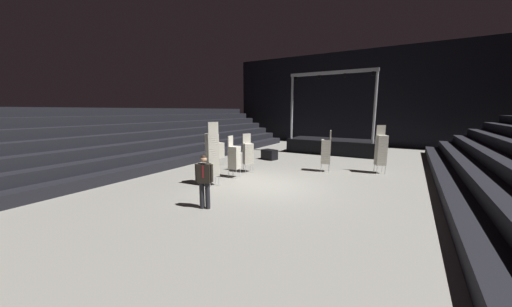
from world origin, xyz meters
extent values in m
cube|color=gray|center=(0.00, 0.00, -0.05)|extent=(22.00, 30.00, 0.10)
cube|color=black|center=(0.00, 15.00, 4.00)|extent=(22.00, 0.30, 8.00)
cube|color=black|center=(-6.12, 1.00, 0.23)|extent=(0.75, 24.00, 0.45)
cube|color=black|center=(-6.88, 1.00, 0.68)|extent=(0.75, 24.00, 0.45)
cube|color=black|center=(-7.62, 1.00, 1.12)|extent=(0.75, 24.00, 0.45)
cube|color=black|center=(-8.38, 1.00, 1.57)|extent=(0.75, 24.00, 0.45)
cube|color=black|center=(-9.12, 1.00, 2.02)|extent=(0.75, 24.00, 0.45)
cube|color=black|center=(-9.88, 1.00, 2.48)|extent=(0.75, 24.00, 0.45)
cube|color=black|center=(-10.62, 1.00, 2.93)|extent=(0.75, 24.00, 0.45)
cube|color=black|center=(6.12, 1.00, 0.23)|extent=(0.75, 24.00, 0.45)
cube|color=black|center=(6.88, 1.00, 0.68)|extent=(0.75, 24.00, 0.45)
cube|color=black|center=(0.00, 9.61, 0.48)|extent=(5.96, 2.71, 0.96)
cylinder|color=#9EA0A8|center=(-2.73, 8.50, 3.19)|extent=(0.16, 0.16, 4.46)
cylinder|color=#9EA0A8|center=(2.73, 8.50, 3.19)|extent=(0.16, 0.16, 4.46)
cube|color=#9EA0A8|center=(0.00, 8.50, 5.42)|extent=(5.66, 0.20, 0.20)
cylinder|color=black|center=(-2.48, 8.50, 5.20)|extent=(0.18, 0.18, 0.22)
cylinder|color=black|center=(-0.83, 8.50, 5.20)|extent=(0.18, 0.18, 0.22)
cylinder|color=black|center=(0.83, 8.50, 5.20)|extent=(0.18, 0.18, 0.22)
cylinder|color=black|center=(2.48, 8.50, 5.20)|extent=(0.18, 0.18, 0.22)
cylinder|color=black|center=(-0.52, -3.28, 0.41)|extent=(0.15, 0.15, 0.83)
cylinder|color=black|center=(-0.69, -3.35, 0.41)|extent=(0.15, 0.15, 0.83)
cube|color=silver|center=(-0.58, -3.37, 1.12)|extent=(0.20, 0.16, 0.59)
cube|color=black|center=(-0.60, -3.32, 1.12)|extent=(0.46, 0.37, 0.59)
cube|color=maroon|center=(-0.56, -3.42, 1.19)|extent=(0.06, 0.03, 0.37)
cylinder|color=black|center=(-0.39, -3.23, 1.13)|extent=(0.13, 0.13, 0.54)
cylinder|color=black|center=(-0.82, -3.41, 1.13)|extent=(0.13, 0.13, 0.54)
sphere|color=tan|center=(-0.60, -3.32, 1.55)|extent=(0.19, 0.19, 0.19)
sphere|color=black|center=(-0.60, -3.32, 1.60)|extent=(0.16, 0.16, 0.16)
cylinder|color=#B2B5BA|center=(-1.79, 1.53, 0.20)|extent=(0.02, 0.02, 0.40)
cylinder|color=#B2B5BA|center=(-2.03, 1.23, 0.20)|extent=(0.02, 0.02, 0.40)
cylinder|color=#B2B5BA|center=(-2.08, 1.77, 0.20)|extent=(0.02, 0.02, 0.40)
cylinder|color=#B2B5BA|center=(-2.32, 1.47, 0.20)|extent=(0.02, 0.02, 0.40)
cube|color=#B7B2A3|center=(-2.05, 1.50, 0.44)|extent=(0.62, 0.62, 0.08)
cube|color=#B7B2A3|center=(-2.05, 1.50, 0.53)|extent=(0.62, 0.62, 0.08)
cube|color=#B7B2A3|center=(-2.05, 1.50, 0.61)|extent=(0.62, 0.62, 0.08)
cube|color=#B7B2A3|center=(-2.05, 1.50, 0.70)|extent=(0.62, 0.62, 0.08)
cube|color=#B7B2A3|center=(-2.05, 1.50, 0.78)|extent=(0.62, 0.62, 0.08)
cube|color=#B7B2A3|center=(-2.05, 1.50, 0.87)|extent=(0.62, 0.62, 0.08)
cube|color=#B7B2A3|center=(-2.05, 1.50, 0.95)|extent=(0.62, 0.62, 0.08)
cube|color=#B7B2A3|center=(-2.05, 1.50, 1.04)|extent=(0.62, 0.62, 0.08)
cube|color=#B7B2A3|center=(-2.05, 1.50, 1.12)|extent=(0.62, 0.62, 0.08)
cube|color=#B7B2A3|center=(-2.05, 1.50, 1.21)|extent=(0.62, 0.62, 0.08)
cube|color=#B7B2A3|center=(-2.05, 1.50, 1.29)|extent=(0.62, 0.62, 0.08)
cube|color=#B7B2A3|center=(-2.05, 1.50, 1.38)|extent=(0.62, 0.62, 0.08)
cube|color=#B7B2A3|center=(-2.20, 1.62, 1.65)|extent=(0.30, 0.34, 0.46)
cylinder|color=#B2B5BA|center=(1.07, 3.29, 0.20)|extent=(0.02, 0.02, 0.40)
cylinder|color=#B2B5BA|center=(0.96, 3.66, 0.20)|extent=(0.02, 0.02, 0.40)
cylinder|color=#B2B5BA|center=(1.43, 3.40, 0.20)|extent=(0.02, 0.02, 0.40)
cylinder|color=#B2B5BA|center=(1.32, 3.77, 0.20)|extent=(0.02, 0.02, 0.40)
cube|color=#B7B2A3|center=(1.19, 3.53, 0.44)|extent=(0.55, 0.55, 0.08)
cube|color=#B7B2A3|center=(1.19, 3.53, 0.53)|extent=(0.55, 0.55, 0.08)
cube|color=#B7B2A3|center=(1.19, 3.53, 0.61)|extent=(0.55, 0.55, 0.08)
cube|color=#B7B2A3|center=(1.19, 3.53, 0.70)|extent=(0.55, 0.55, 0.08)
cube|color=#B7B2A3|center=(1.19, 3.53, 0.78)|extent=(0.55, 0.55, 0.08)
cube|color=#B7B2A3|center=(1.19, 3.53, 0.87)|extent=(0.55, 0.55, 0.08)
cube|color=#B7B2A3|center=(1.19, 3.53, 0.95)|extent=(0.55, 0.55, 0.08)
cube|color=#B7B2A3|center=(1.19, 3.53, 1.04)|extent=(0.55, 0.55, 0.08)
cube|color=#B7B2A3|center=(1.19, 3.53, 1.12)|extent=(0.55, 0.55, 0.08)
cube|color=#B7B2A3|center=(1.19, 3.53, 1.21)|extent=(0.55, 0.55, 0.08)
cube|color=#B7B2A3|center=(1.19, 3.53, 1.29)|extent=(0.55, 0.55, 0.08)
cube|color=#B7B2A3|center=(1.19, 3.53, 1.38)|extent=(0.55, 0.55, 0.08)
cube|color=#B7B2A3|center=(1.19, 3.53, 1.46)|extent=(0.55, 0.55, 0.08)
cube|color=#B7B2A3|center=(1.19, 3.53, 1.55)|extent=(0.55, 0.55, 0.08)
cube|color=#B7B2A3|center=(1.38, 3.59, 1.82)|extent=(0.16, 0.40, 0.46)
cylinder|color=#B2B5BA|center=(-1.85, 0.50, 0.20)|extent=(0.02, 0.02, 0.40)
cylinder|color=#B2B5BA|center=(-1.81, 0.12, 0.20)|extent=(0.02, 0.02, 0.40)
cylinder|color=#B2B5BA|center=(-2.23, 0.46, 0.20)|extent=(0.02, 0.02, 0.40)
cylinder|color=#B2B5BA|center=(-2.19, 0.08, 0.20)|extent=(0.02, 0.02, 0.40)
cube|color=#B7B2A3|center=(-2.02, 0.29, 0.44)|extent=(0.48, 0.48, 0.08)
cube|color=#B7B2A3|center=(-2.02, 0.29, 0.53)|extent=(0.48, 0.48, 0.08)
cube|color=#B7B2A3|center=(-2.02, 0.29, 0.61)|extent=(0.48, 0.48, 0.08)
cube|color=#B7B2A3|center=(-2.02, 0.29, 0.70)|extent=(0.48, 0.48, 0.08)
cube|color=#B7B2A3|center=(-2.02, 0.29, 0.78)|extent=(0.48, 0.48, 0.08)
cube|color=#B7B2A3|center=(-2.02, 0.29, 0.87)|extent=(0.48, 0.48, 0.08)
cube|color=#B7B2A3|center=(-2.02, 0.29, 0.95)|extent=(0.48, 0.48, 0.08)
cube|color=#B7B2A3|center=(-2.02, 0.29, 1.04)|extent=(0.48, 0.48, 0.08)
cube|color=#B7B2A3|center=(-2.02, 0.29, 1.12)|extent=(0.48, 0.48, 0.08)
cube|color=#B7B2A3|center=(-2.02, 0.29, 1.21)|extent=(0.48, 0.48, 0.08)
cube|color=#B7B2A3|center=(-2.02, 0.29, 1.29)|extent=(0.48, 0.48, 0.08)
cube|color=#B7B2A3|center=(-2.02, 0.29, 1.38)|extent=(0.48, 0.48, 0.08)
cube|color=#B7B2A3|center=(-2.21, 0.27, 1.65)|extent=(0.09, 0.41, 0.46)
cylinder|color=#B2B5BA|center=(3.83, 4.39, 0.20)|extent=(0.02, 0.02, 0.40)
cylinder|color=#B2B5BA|center=(3.49, 4.23, 0.20)|extent=(0.02, 0.02, 0.40)
cylinder|color=#B2B5BA|center=(3.66, 4.73, 0.20)|extent=(0.02, 0.02, 0.40)
cylinder|color=#B2B5BA|center=(3.32, 4.57, 0.20)|extent=(0.02, 0.02, 0.40)
cube|color=#B7B2A3|center=(3.58, 4.48, 0.44)|extent=(0.59, 0.59, 0.08)
cube|color=#B7B2A3|center=(3.58, 4.48, 0.53)|extent=(0.59, 0.59, 0.08)
cube|color=#B7B2A3|center=(3.58, 4.48, 0.61)|extent=(0.59, 0.59, 0.08)
cube|color=#B7B2A3|center=(3.58, 4.48, 0.70)|extent=(0.59, 0.59, 0.08)
cube|color=#B7B2A3|center=(3.58, 4.48, 0.78)|extent=(0.59, 0.59, 0.08)
cube|color=#B7B2A3|center=(3.58, 4.48, 0.87)|extent=(0.59, 0.59, 0.08)
cube|color=#B7B2A3|center=(3.58, 4.48, 0.95)|extent=(0.59, 0.59, 0.08)
cube|color=#B7B2A3|center=(3.58, 4.48, 1.04)|extent=(0.59, 0.59, 0.08)
cube|color=#B7B2A3|center=(3.58, 4.48, 1.12)|extent=(0.59, 0.59, 0.08)
cube|color=#B7B2A3|center=(3.58, 4.48, 1.21)|extent=(0.59, 0.59, 0.08)
cube|color=#B7B2A3|center=(3.58, 4.48, 1.29)|extent=(0.59, 0.59, 0.08)
cube|color=#B7B2A3|center=(3.58, 4.48, 1.38)|extent=(0.59, 0.59, 0.08)
cube|color=#B7B2A3|center=(3.58, 4.48, 1.46)|extent=(0.59, 0.59, 0.08)
cube|color=#B7B2A3|center=(3.58, 4.48, 1.55)|extent=(0.59, 0.59, 0.08)
cube|color=#B7B2A3|center=(3.58, 4.48, 1.63)|extent=(0.59, 0.59, 0.08)
cube|color=#B7B2A3|center=(3.58, 4.48, 1.72)|extent=(0.59, 0.59, 0.08)
cube|color=#B7B2A3|center=(3.58, 4.48, 1.80)|extent=(0.59, 0.59, 0.08)
cube|color=#B7B2A3|center=(3.49, 4.66, 2.08)|extent=(0.39, 0.22, 0.46)
cylinder|color=#B2B5BA|center=(-2.32, -1.25, 0.20)|extent=(0.02, 0.02, 0.40)
cylinder|color=#B2B5BA|center=(-2.12, -0.93, 0.20)|extent=(0.02, 0.02, 0.40)
cylinder|color=#B2B5BA|center=(-1.99, -1.45, 0.20)|extent=(0.02, 0.02, 0.40)
cylinder|color=#B2B5BA|center=(-1.80, -1.12, 0.20)|extent=(0.02, 0.02, 0.40)
cube|color=#B7B2A3|center=(-2.06, -1.19, 0.44)|extent=(0.60, 0.60, 0.08)
cube|color=#B7B2A3|center=(-2.06, -1.19, 0.53)|extent=(0.60, 0.60, 0.08)
cube|color=#B7B2A3|center=(-2.06, -1.19, 0.61)|extent=(0.60, 0.60, 0.08)
cube|color=#B7B2A3|center=(-2.06, -1.19, 0.70)|extent=(0.60, 0.60, 0.08)
cube|color=#B7B2A3|center=(-2.06, -1.19, 0.78)|extent=(0.60, 0.60, 0.08)
cube|color=#B7B2A3|center=(-2.06, -1.19, 0.87)|extent=(0.60, 0.60, 0.08)
cube|color=#B7B2A3|center=(-2.06, -1.19, 0.95)|extent=(0.60, 0.60, 0.08)
cube|color=#B7B2A3|center=(-2.06, -1.19, 1.04)|extent=(0.60, 0.60, 0.08)
cube|color=#B7B2A3|center=(-2.06, -1.19, 1.12)|extent=(0.60, 0.60, 0.08)
cube|color=#B7B2A3|center=(-2.06, -1.19, 1.21)|extent=(0.60, 0.60, 0.08)
cube|color=#B7B2A3|center=(-2.06, -1.19, 1.29)|extent=(0.60, 0.60, 0.08)
cube|color=#B7B2A3|center=(-2.06, -1.19, 1.38)|extent=(0.60, 0.60, 0.08)
cube|color=#B7B2A3|center=(-2.06, -1.19, 1.46)|extent=(0.60, 0.60, 0.08)
cube|color=#B7B2A3|center=(-2.06, -1.19, 1.55)|extent=(0.60, 0.60, 0.08)
cube|color=#B7B2A3|center=(-2.06, -1.19, 1.63)|extent=(0.60, 0.60, 0.08)
cube|color=#B7B2A3|center=(-2.06, -1.19, 1.72)|extent=(0.60, 0.60, 0.08)
cube|color=#B7B2A3|center=(-2.06, -1.19, 1.80)|extent=(0.60, 0.60, 0.08)
cube|color=#B7B2A3|center=(-2.06, -1.19, 1.89)|extent=(0.60, 0.60, 0.08)
cube|color=#B7B2A3|center=(-2.06, -1.19, 1.97)|extent=(0.60, 0.60, 0.08)
cube|color=#B7B2A3|center=(-2.06, -1.19, 2.06)|extent=(0.60, 0.60, 0.08)
cube|color=#B7B2A3|center=(-1.89, -1.29, 2.33)|extent=(0.25, 0.37, 0.46)
cylinder|color=#B2B5BA|center=(-4.49, 2.32, 0.20)|extent=(0.02, 0.02, 0.40)
cylinder|color=#B2B5BA|center=(-4.11, 2.25, 0.20)|extent=(0.02, 0.02, 0.40)
cylinder|color=#B2B5BA|center=(-4.55, 1.95, 0.20)|extent=(0.02, 0.02, 0.40)
cylinder|color=#B2B5BA|center=(-4.18, 1.88, 0.20)|extent=(0.02, 0.02, 0.40)
cube|color=#B7B2A3|center=(-4.33, 2.10, 0.44)|extent=(0.51, 0.51, 0.08)
cube|color=#B7B2A3|center=(-4.33, 2.10, 0.53)|extent=(0.51, 0.51, 0.08)
cube|color=#B7B2A3|center=(-4.33, 2.10, 0.61)|extent=(0.51, 0.51, 0.08)
cube|color=#B7B2A3|center=(-4.33, 2.10, 0.70)|extent=(0.51, 0.51, 0.08)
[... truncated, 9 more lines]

